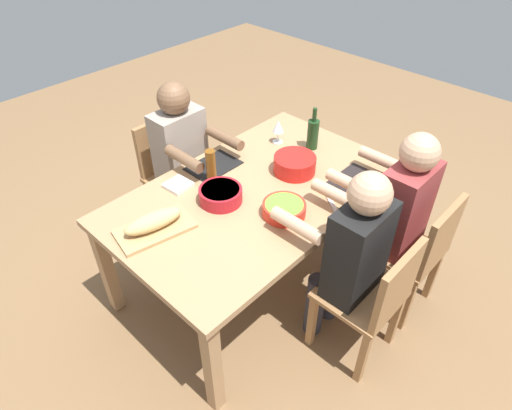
# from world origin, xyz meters

# --- Properties ---
(ground_plane) EXTENTS (8.00, 8.00, 0.00)m
(ground_plane) POSITION_xyz_m (0.00, 0.00, 0.00)
(ground_plane) COLOR brown
(dining_table) EXTENTS (1.73, 1.06, 0.74)m
(dining_table) POSITION_xyz_m (0.00, 0.00, 0.66)
(dining_table) COLOR #A87F56
(dining_table) RESTS_ON ground_plane
(chair_far_left) EXTENTS (0.40, 0.40, 0.85)m
(chair_far_left) POSITION_xyz_m (-0.48, 0.85, 0.48)
(chair_far_left) COLOR #9E7044
(chair_far_left) RESTS_ON ground_plane
(diner_far_left) EXTENTS (0.41, 0.53, 1.20)m
(diner_far_left) POSITION_xyz_m (-0.48, 0.67, 0.70)
(diner_far_left) COLOR #2D2D38
(diner_far_left) RESTS_ON ground_plane
(chair_near_center) EXTENTS (0.40, 0.40, 0.85)m
(chair_near_center) POSITION_xyz_m (0.00, -0.85, 0.48)
(chair_near_center) COLOR #9E7044
(chair_near_center) RESTS_ON ground_plane
(diner_near_center) EXTENTS (0.41, 0.53, 1.20)m
(diner_near_center) POSITION_xyz_m (0.00, -0.67, 0.70)
(diner_near_center) COLOR #2D2D38
(diner_near_center) RESTS_ON ground_plane
(chair_far_center) EXTENTS (0.40, 0.40, 0.85)m
(chair_far_center) POSITION_xyz_m (0.00, 0.85, 0.48)
(chair_far_center) COLOR #9E7044
(chair_far_center) RESTS_ON ground_plane
(diner_far_center) EXTENTS (0.41, 0.53, 1.20)m
(diner_far_center) POSITION_xyz_m (-0.00, 0.67, 0.70)
(diner_far_center) COLOR #2D2D38
(diner_far_center) RESTS_ON ground_plane
(serving_bowl_fruit) EXTENTS (0.25, 0.25, 0.09)m
(serving_bowl_fruit) POSITION_xyz_m (0.21, -0.08, 0.79)
(serving_bowl_fruit) COLOR #B21923
(serving_bowl_fruit) RESTS_ON dining_table
(serving_bowl_salad) EXTENTS (0.24, 0.24, 0.07)m
(serving_bowl_salad) POSITION_xyz_m (0.05, 0.26, 0.78)
(serving_bowl_salad) COLOR red
(serving_bowl_salad) RESTS_ON dining_table
(serving_bowl_pasta) EXTENTS (0.26, 0.26, 0.11)m
(serving_bowl_pasta) POSITION_xyz_m (-0.31, 0.04, 0.80)
(serving_bowl_pasta) COLOR red
(serving_bowl_pasta) RESTS_ON dining_table
(cutting_board) EXTENTS (0.44, 0.30, 0.02)m
(cutting_board) POSITION_xyz_m (0.62, -0.15, 0.75)
(cutting_board) COLOR tan
(cutting_board) RESTS_ON dining_table
(bread_loaf) EXTENTS (0.34, 0.17, 0.09)m
(bread_loaf) POSITION_xyz_m (0.62, -0.15, 0.81)
(bread_loaf) COLOR tan
(bread_loaf) RESTS_ON cutting_board
(wine_bottle) EXTENTS (0.08, 0.08, 0.29)m
(wine_bottle) POSITION_xyz_m (-0.61, -0.05, 0.85)
(wine_bottle) COLOR #193819
(wine_bottle) RESTS_ON dining_table
(beer_bottle) EXTENTS (0.06, 0.06, 0.22)m
(beer_bottle) POSITION_xyz_m (0.12, -0.25, 0.85)
(beer_bottle) COLOR brown
(beer_bottle) RESTS_ON dining_table
(wine_glass) EXTENTS (0.08, 0.08, 0.17)m
(wine_glass) POSITION_xyz_m (-0.50, -0.27, 0.86)
(wine_glass) COLOR silver
(wine_glass) RESTS_ON dining_table
(placemat_far_left) EXTENTS (0.32, 0.23, 0.01)m
(placemat_far_left) POSITION_xyz_m (-0.48, 0.37, 0.74)
(placemat_far_left) COLOR black
(placemat_far_left) RESTS_ON dining_table
(placemat_near_center) EXTENTS (0.32, 0.23, 0.01)m
(placemat_near_center) POSITION_xyz_m (0.00, -0.37, 0.74)
(placemat_near_center) COLOR black
(placemat_near_center) RESTS_ON dining_table
(carving_knife) EXTENTS (0.15, 0.20, 0.01)m
(carving_knife) POSITION_xyz_m (-0.22, 0.38, 0.74)
(carving_knife) COLOR silver
(carving_knife) RESTS_ON dining_table
(napkin_stack) EXTENTS (0.15, 0.15, 0.02)m
(napkin_stack) POSITION_xyz_m (0.29, -0.36, 0.75)
(napkin_stack) COLOR white
(napkin_stack) RESTS_ON dining_table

